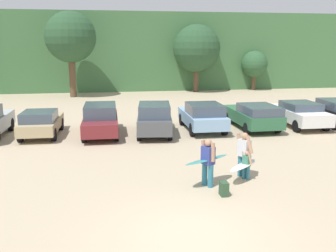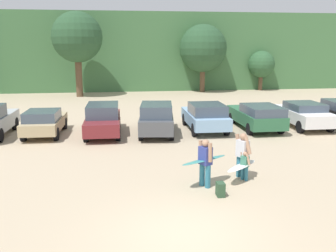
{
  "view_description": "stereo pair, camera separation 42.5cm",
  "coord_description": "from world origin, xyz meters",
  "px_view_note": "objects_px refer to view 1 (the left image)",
  "views": [
    {
      "loc": [
        -1.97,
        -8.46,
        4.66
      ],
      "look_at": [
        0.54,
        6.63,
        1.36
      ],
      "focal_mm": 40.13,
      "sensor_mm": 36.0,
      "label": 1
    },
    {
      "loc": [
        -1.55,
        -8.52,
        4.66
      ],
      "look_at": [
        0.54,
        6.63,
        1.36
      ],
      "focal_mm": 40.13,
      "sensor_mm": 36.0,
      "label": 2
    }
  ],
  "objects_px": {
    "parked_car_white": "(299,113)",
    "person_companion": "(244,152)",
    "parked_car_maroon": "(101,119)",
    "parked_car_dark_gray": "(154,118)",
    "person_adult": "(208,160)",
    "surfboard_white": "(243,165)",
    "parked_car_sky_blue": "(203,116)",
    "surfboard_teal": "(207,160)",
    "parked_car_tan": "(41,122)",
    "parked_car_forest_green": "(253,115)",
    "person_child": "(246,163)",
    "backpack_dropped": "(224,189)",
    "parked_car_black": "(336,111)"
  },
  "relations": [
    {
      "from": "parked_car_black",
      "to": "surfboard_white",
      "type": "bearing_deg",
      "value": 138.38
    },
    {
      "from": "parked_car_white",
      "to": "person_adult",
      "type": "xyz_separation_m",
      "value": [
        -7.81,
        -8.39,
        0.14
      ]
    },
    {
      "from": "parked_car_white",
      "to": "person_adult",
      "type": "distance_m",
      "value": 11.46
    },
    {
      "from": "parked_car_forest_green",
      "to": "parked_car_black",
      "type": "distance_m",
      "value": 5.32
    },
    {
      "from": "person_child",
      "to": "surfboard_white",
      "type": "relative_size",
      "value": 0.63
    },
    {
      "from": "backpack_dropped",
      "to": "parked_car_white",
      "type": "bearing_deg",
      "value": 50.95
    },
    {
      "from": "parked_car_tan",
      "to": "backpack_dropped",
      "type": "xyz_separation_m",
      "value": [
        6.96,
        -9.22,
        -0.5
      ]
    },
    {
      "from": "parked_car_tan",
      "to": "backpack_dropped",
      "type": "distance_m",
      "value": 11.57
    },
    {
      "from": "parked_car_sky_blue",
      "to": "parked_car_black",
      "type": "distance_m",
      "value": 8.29
    },
    {
      "from": "parked_car_tan",
      "to": "parked_car_dark_gray",
      "type": "xyz_separation_m",
      "value": [
        5.88,
        -0.59,
        0.15
      ]
    },
    {
      "from": "parked_car_dark_gray",
      "to": "person_companion",
      "type": "height_order",
      "value": "parked_car_dark_gray"
    },
    {
      "from": "parked_car_tan",
      "to": "parked_car_forest_green",
      "type": "distance_m",
      "value": 11.61
    },
    {
      "from": "surfboard_teal",
      "to": "backpack_dropped",
      "type": "height_order",
      "value": "surfboard_teal"
    },
    {
      "from": "parked_car_tan",
      "to": "parked_car_black",
      "type": "xyz_separation_m",
      "value": [
        16.93,
        0.19,
        0.08
      ]
    },
    {
      "from": "parked_car_forest_green",
      "to": "surfboard_white",
      "type": "height_order",
      "value": "parked_car_forest_green"
    },
    {
      "from": "parked_car_white",
      "to": "backpack_dropped",
      "type": "relative_size",
      "value": 9.7
    },
    {
      "from": "parked_car_tan",
      "to": "parked_car_white",
      "type": "distance_m",
      "value": 14.49
    },
    {
      "from": "parked_car_tan",
      "to": "surfboard_teal",
      "type": "bearing_deg",
      "value": -139.25
    },
    {
      "from": "parked_car_dark_gray",
      "to": "parked_car_sky_blue",
      "type": "relative_size",
      "value": 1.04
    },
    {
      "from": "parked_car_maroon",
      "to": "parked_car_dark_gray",
      "type": "height_order",
      "value": "parked_car_dark_gray"
    },
    {
      "from": "parked_car_tan",
      "to": "parked_car_black",
      "type": "height_order",
      "value": "parked_car_black"
    },
    {
      "from": "parked_car_tan",
      "to": "surfboard_white",
      "type": "bearing_deg",
      "value": -132.86
    },
    {
      "from": "parked_car_tan",
      "to": "person_adult",
      "type": "xyz_separation_m",
      "value": [
        6.67,
        -8.34,
        0.19
      ]
    },
    {
      "from": "parked_car_sky_blue",
      "to": "surfboard_teal",
      "type": "xyz_separation_m",
      "value": [
        -1.97,
        -8.12,
        0.06
      ]
    },
    {
      "from": "parked_car_maroon",
      "to": "surfboard_teal",
      "type": "xyz_separation_m",
      "value": [
        3.61,
        -8.04,
        0.05
      ]
    },
    {
      "from": "parked_car_white",
      "to": "person_companion",
      "type": "distance_m",
      "value": 9.97
    },
    {
      "from": "parked_car_dark_gray",
      "to": "parked_car_black",
      "type": "distance_m",
      "value": 11.08
    },
    {
      "from": "parked_car_black",
      "to": "parked_car_tan",
      "type": "bearing_deg",
      "value": 96.48
    },
    {
      "from": "parked_car_white",
      "to": "parked_car_tan",
      "type": "bearing_deg",
      "value": 90.63
    },
    {
      "from": "parked_car_white",
      "to": "parked_car_maroon",
      "type": "bearing_deg",
      "value": 91.49
    },
    {
      "from": "parked_car_maroon",
      "to": "surfboard_white",
      "type": "relative_size",
      "value": 2.81
    },
    {
      "from": "parked_car_dark_gray",
      "to": "backpack_dropped",
      "type": "relative_size",
      "value": 10.08
    },
    {
      "from": "parked_car_tan",
      "to": "person_adult",
      "type": "relative_size",
      "value": 2.45
    },
    {
      "from": "surfboard_teal",
      "to": "surfboard_white",
      "type": "xyz_separation_m",
      "value": [
        1.41,
        0.27,
        -0.35
      ]
    },
    {
      "from": "surfboard_teal",
      "to": "parked_car_dark_gray",
      "type": "bearing_deg",
      "value": -114.24
    },
    {
      "from": "parked_car_maroon",
      "to": "parked_car_black",
      "type": "xyz_separation_m",
      "value": [
        13.87,
        0.35,
        -0.03
      ]
    },
    {
      "from": "parked_car_black",
      "to": "person_companion",
      "type": "distance_m",
      "value": 11.76
    },
    {
      "from": "parked_car_maroon",
      "to": "parked_car_forest_green",
      "type": "height_order",
      "value": "parked_car_maroon"
    },
    {
      "from": "surfboard_white",
      "to": "parked_car_maroon",
      "type": "bearing_deg",
      "value": -100.44
    },
    {
      "from": "person_child",
      "to": "surfboard_white",
      "type": "height_order",
      "value": "person_child"
    },
    {
      "from": "person_companion",
      "to": "parked_car_white",
      "type": "bearing_deg",
      "value": -159.11
    },
    {
      "from": "parked_car_sky_blue",
      "to": "parked_car_dark_gray",
      "type": "bearing_deg",
      "value": 100.83
    },
    {
      "from": "person_companion",
      "to": "surfboard_teal",
      "type": "distance_m",
      "value": 1.6
    },
    {
      "from": "person_child",
      "to": "surfboard_teal",
      "type": "distance_m",
      "value": 1.57
    },
    {
      "from": "surfboard_white",
      "to": "parked_car_sky_blue",
      "type": "bearing_deg",
      "value": -137.41
    },
    {
      "from": "parked_car_dark_gray",
      "to": "person_adult",
      "type": "bearing_deg",
      "value": -167.07
    },
    {
      "from": "parked_car_forest_green",
      "to": "person_child",
      "type": "relative_size",
      "value": 4.52
    },
    {
      "from": "surfboard_teal",
      "to": "parked_car_white",
      "type": "bearing_deg",
      "value": -163.67
    },
    {
      "from": "person_child",
      "to": "parked_car_tan",
      "type": "bearing_deg",
      "value": -73.96
    },
    {
      "from": "parked_car_tan",
      "to": "person_child",
      "type": "relative_size",
      "value": 3.85
    }
  ]
}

